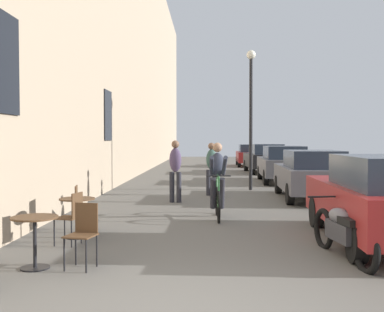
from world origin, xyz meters
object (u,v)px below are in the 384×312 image
Objects in this scene: cafe_table_mid at (77,209)px; cyclist_on_bicycle at (218,182)px; cafe_table_near at (35,231)px; pedestrian_mid at (211,166)px; street_lamp at (251,102)px; parked_car_fifth at (250,155)px; parked_car_fourth at (265,158)px; parked_car_third at (283,164)px; cafe_chair_mid_toward_wall at (72,215)px; parked_motorcycle at (343,232)px; pedestrian_near at (175,167)px; cafe_chair_mid_toward_street at (82,205)px; parked_car_second at (311,174)px; parked_car_nearest at (383,198)px; cafe_chair_near_toward_street at (83,231)px.

cyclist_on_bicycle reaches higher than cafe_table_mid.
cafe_table_near is 8.96m from pedestrian_mid.
street_lamp reaches higher than cafe_table_mid.
pedestrian_mid is 16.53m from parked_car_fifth.
street_lamp is at bearing -100.22° from parked_car_fourth.
parked_car_third is 1.04× the size of parked_car_fifth.
cafe_chair_mid_toward_wall is 4.38m from parked_motorcycle.
street_lamp is at bearing 92.95° from parked_motorcycle.
pedestrian_near reaches higher than cafe_chair_mid_toward_wall.
cafe_chair_mid_toward_wall is 0.53× the size of pedestrian_mid.
cafe_chair_mid_toward_street is 8.95m from street_lamp.
cafe_table_near is 0.81× the size of cafe_chair_mid_toward_street.
cyclist_on_bicycle is 4.40m from parked_car_second.
cafe_table_near is 5.62m from parked_car_nearest.
cafe_chair_mid_toward_wall is at bearing -113.51° from street_lamp.
pedestrian_near is 12.56m from parked_car_fourth.
parked_car_nearest is (2.75, -2.64, -0.02)m from cyclist_on_bicycle.
parked_motorcycle is at bearing -17.05° from cafe_table_mid.
parked_car_nearest is at bearing -53.37° from pedestrian_near.
cafe_table_near is at bearing -106.36° from pedestrian_mid.
pedestrian_near is 0.41× the size of parked_car_nearest.
cafe_table_near is at bearing -93.90° from cafe_chair_mid_toward_wall.
cafe_chair_mid_toward_street is at bearing -117.60° from street_lamp.
cafe_chair_mid_toward_street is 11.94m from parked_car_third.
cafe_chair_mid_toward_street is at bearing -117.78° from parked_car_third.
cafe_table_near is 0.17× the size of parked_car_nearest.
cafe_chair_mid_toward_street is (-0.08, 0.60, -0.00)m from cafe_table_mid.
cafe_chair_near_toward_street is (0.65, 0.07, -0.00)m from cafe_table_near.
cafe_table_mid is at bearing -106.71° from pedestrian_near.
cafe_chair_near_toward_street is 0.22× the size of parked_car_fifth.
cafe_table_near is 0.17× the size of parked_car_fifth.
pedestrian_mid is 8.14m from parked_motorcycle.
cafe_table_mid is 0.81× the size of cafe_chair_mid_toward_street.
cafe_chair_mid_toward_wall is at bearing -130.71° from parked_car_second.
cyclist_on_bicycle reaches higher than parked_car_fourth.
pedestrian_mid is at bearing 73.64° from cafe_table_near.
cafe_chair_mid_toward_wall is 0.21× the size of parked_car_third.
cafe_chair_mid_toward_wall is 5.64m from pedestrian_near.
parked_car_nearest is at bearing -10.07° from cafe_chair_mid_toward_street.
cafe_chair_near_toward_street is at bearing -67.92° from cafe_chair_mid_toward_wall.
pedestrian_near is 4.06m from parked_car_second.
cafe_chair_mid_toward_street reaches higher than parked_motorcycle.
parked_motorcycle is (3.76, 0.61, -0.11)m from cafe_chair_near_toward_street.
cyclist_on_bicycle is at bearing -88.75° from pedestrian_mid.
cafe_chair_near_toward_street and cafe_chair_mid_toward_street have the same top height.
cafe_chair_near_toward_street is 8.73m from pedestrian_mid.
cafe_table_near is 19.58m from parked_car_fourth.
parked_car_fourth reaches higher than cafe_chair_near_toward_street.
cafe_table_near is 1.45m from cafe_chair_mid_toward_wall.
parked_car_fourth is at bearing 75.59° from cafe_chair_near_toward_street.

